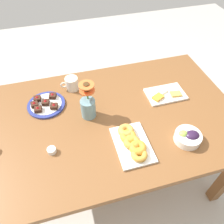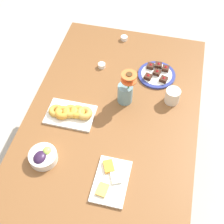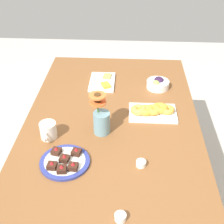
{
  "view_description": "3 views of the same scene",
  "coord_description": "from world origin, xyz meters",
  "px_view_note": "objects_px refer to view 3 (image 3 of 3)",
  "views": [
    {
      "loc": [
        0.24,
        0.87,
        1.76
      ],
      "look_at": [
        0.0,
        0.0,
        0.78
      ],
      "focal_mm": 35.0,
      "sensor_mm": 36.0,
      "label": 1
    },
    {
      "loc": [
        -1.06,
        -0.25,
        2.21
      ],
      "look_at": [
        0.0,
        0.0,
        0.78
      ],
      "focal_mm": 50.0,
      "sensor_mm": 36.0,
      "label": 2
    },
    {
      "loc": [
        1.47,
        0.08,
        1.81
      ],
      "look_at": [
        0.0,
        0.0,
        0.78
      ],
      "focal_mm": 50.0,
      "sensor_mm": 36.0,
      "label": 3
    }
  ],
  "objects_px": {
    "dining_table": "(112,129)",
    "dessert_plate": "(65,162)",
    "coffee_mug": "(48,130)",
    "jam_cup_honey": "(141,163)",
    "flower_vase": "(101,120)",
    "grape_bowl": "(158,84)",
    "jam_cup_berry": "(120,217)",
    "cheese_platter": "(103,82)",
    "croissant_platter": "(152,111)"
  },
  "relations": [
    {
      "from": "dining_table",
      "to": "cheese_platter",
      "type": "bearing_deg",
      "value": -167.65
    },
    {
      "from": "cheese_platter",
      "to": "grape_bowl",
      "type": "bearing_deg",
      "value": 84.02
    },
    {
      "from": "grape_bowl",
      "to": "flower_vase",
      "type": "relative_size",
      "value": 0.63
    },
    {
      "from": "grape_bowl",
      "to": "jam_cup_berry",
      "type": "bearing_deg",
      "value": -11.51
    },
    {
      "from": "coffee_mug",
      "to": "jam_cup_berry",
      "type": "distance_m",
      "value": 0.64
    },
    {
      "from": "dining_table",
      "to": "cheese_platter",
      "type": "xyz_separation_m",
      "value": [
        -0.4,
        -0.09,
        0.1
      ]
    },
    {
      "from": "coffee_mug",
      "to": "dessert_plate",
      "type": "distance_m",
      "value": 0.23
    },
    {
      "from": "coffee_mug",
      "to": "flower_vase",
      "type": "bearing_deg",
      "value": 102.79
    },
    {
      "from": "jam_cup_honey",
      "to": "jam_cup_berry",
      "type": "height_order",
      "value": "same"
    },
    {
      "from": "dining_table",
      "to": "dessert_plate",
      "type": "height_order",
      "value": "dessert_plate"
    },
    {
      "from": "grape_bowl",
      "to": "dessert_plate",
      "type": "distance_m",
      "value": 0.9
    },
    {
      "from": "dessert_plate",
      "to": "flower_vase",
      "type": "relative_size",
      "value": 1.02
    },
    {
      "from": "dining_table",
      "to": "jam_cup_berry",
      "type": "relative_size",
      "value": 33.33
    },
    {
      "from": "croissant_platter",
      "to": "flower_vase",
      "type": "relative_size",
      "value": 1.19
    },
    {
      "from": "dining_table",
      "to": "coffee_mug",
      "type": "bearing_deg",
      "value": -58.73
    },
    {
      "from": "jam_cup_honey",
      "to": "jam_cup_berry",
      "type": "distance_m",
      "value": 0.32
    },
    {
      "from": "coffee_mug",
      "to": "grape_bowl",
      "type": "distance_m",
      "value": 0.83
    },
    {
      "from": "grape_bowl",
      "to": "jam_cup_honey",
      "type": "xyz_separation_m",
      "value": [
        0.75,
        -0.13,
        -0.01
      ]
    },
    {
      "from": "jam_cup_honey",
      "to": "flower_vase",
      "type": "relative_size",
      "value": 0.2
    },
    {
      "from": "jam_cup_berry",
      "to": "dessert_plate",
      "type": "relative_size",
      "value": 0.2
    },
    {
      "from": "croissant_platter",
      "to": "jam_cup_berry",
      "type": "bearing_deg",
      "value": -12.39
    },
    {
      "from": "flower_vase",
      "to": "coffee_mug",
      "type": "bearing_deg",
      "value": -77.21
    },
    {
      "from": "croissant_platter",
      "to": "flower_vase",
      "type": "height_order",
      "value": "flower_vase"
    },
    {
      "from": "jam_cup_honey",
      "to": "dessert_plate",
      "type": "distance_m",
      "value": 0.37
    },
    {
      "from": "croissant_platter",
      "to": "flower_vase",
      "type": "xyz_separation_m",
      "value": [
        0.19,
        -0.29,
        0.06
      ]
    },
    {
      "from": "jam_cup_honey",
      "to": "flower_vase",
      "type": "distance_m",
      "value": 0.33
    },
    {
      "from": "dining_table",
      "to": "dessert_plate",
      "type": "relative_size",
      "value": 6.58
    },
    {
      "from": "dining_table",
      "to": "grape_bowl",
      "type": "xyz_separation_m",
      "value": [
        -0.36,
        0.29,
        0.12
      ]
    },
    {
      "from": "jam_cup_honey",
      "to": "dessert_plate",
      "type": "bearing_deg",
      "value": -89.09
    },
    {
      "from": "cheese_platter",
      "to": "flower_vase",
      "type": "bearing_deg",
      "value": 4.01
    },
    {
      "from": "jam_cup_berry",
      "to": "dessert_plate",
      "type": "distance_m",
      "value": 0.41
    },
    {
      "from": "jam_cup_berry",
      "to": "flower_vase",
      "type": "relative_size",
      "value": 0.2
    },
    {
      "from": "grape_bowl",
      "to": "dessert_plate",
      "type": "relative_size",
      "value": 0.62
    },
    {
      "from": "jam_cup_honey",
      "to": "croissant_platter",
      "type": "bearing_deg",
      "value": 170.22
    },
    {
      "from": "coffee_mug",
      "to": "cheese_platter",
      "type": "relative_size",
      "value": 0.47
    },
    {
      "from": "coffee_mug",
      "to": "dessert_plate",
      "type": "height_order",
      "value": "coffee_mug"
    },
    {
      "from": "dining_table",
      "to": "cheese_platter",
      "type": "height_order",
      "value": "cheese_platter"
    },
    {
      "from": "grape_bowl",
      "to": "croissant_platter",
      "type": "distance_m",
      "value": 0.32
    },
    {
      "from": "jam_cup_honey",
      "to": "jam_cup_berry",
      "type": "relative_size",
      "value": 1.0
    },
    {
      "from": "dining_table",
      "to": "jam_cup_honey",
      "type": "relative_size",
      "value": 33.33
    },
    {
      "from": "jam_cup_berry",
      "to": "dessert_plate",
      "type": "height_order",
      "value": "dessert_plate"
    },
    {
      "from": "dessert_plate",
      "to": "cheese_platter",
      "type": "bearing_deg",
      "value": 171.47
    },
    {
      "from": "cheese_platter",
      "to": "flower_vase",
      "type": "xyz_separation_m",
      "value": [
        0.54,
        0.04,
        0.07
      ]
    },
    {
      "from": "dining_table",
      "to": "jam_cup_honey",
      "type": "xyz_separation_m",
      "value": [
        0.38,
        0.16,
        0.1
      ]
    },
    {
      "from": "coffee_mug",
      "to": "jam_cup_honey",
      "type": "distance_m",
      "value": 0.52
    },
    {
      "from": "croissant_platter",
      "to": "flower_vase",
      "type": "distance_m",
      "value": 0.35
    },
    {
      "from": "coffee_mug",
      "to": "cheese_platter",
      "type": "distance_m",
      "value": 0.65
    },
    {
      "from": "cheese_platter",
      "to": "jam_cup_berry",
      "type": "height_order",
      "value": "cheese_platter"
    },
    {
      "from": "dining_table",
      "to": "croissant_platter",
      "type": "distance_m",
      "value": 0.26
    },
    {
      "from": "coffee_mug",
      "to": "grape_bowl",
      "type": "height_order",
      "value": "coffee_mug"
    }
  ]
}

